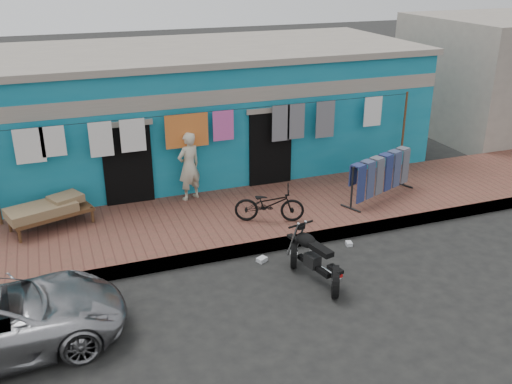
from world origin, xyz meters
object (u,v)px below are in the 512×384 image
seated_person (189,166)px  motorcycle (314,257)px  charpoy (51,214)px  jeans_rack (380,176)px  bicycle (269,200)px

seated_person → motorcycle: bearing=86.0°
seated_person → motorcycle: 4.24m
motorcycle → charpoy: 5.67m
seated_person → jeans_rack: seated_person is taller
bicycle → charpoy: bicycle is taller
bicycle → jeans_rack: 2.95m
bicycle → charpoy: (-4.43, 1.32, -0.19)m
charpoy → bicycle: bearing=-16.6°
charpoy → jeans_rack: (7.37, -1.00, 0.24)m
motorcycle → charpoy: motorcycle is taller
seated_person → charpoy: size_ratio=0.85×
bicycle → charpoy: 4.63m
charpoy → jeans_rack: 7.44m
seated_person → bicycle: seated_person is taller
charpoy → motorcycle: bearing=-38.5°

